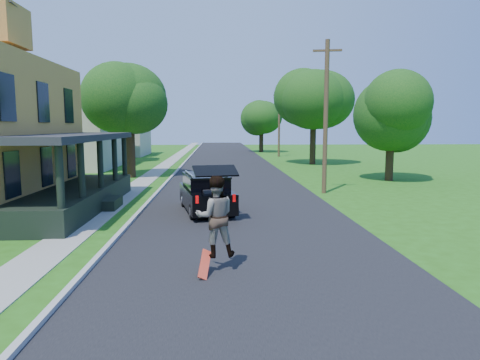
{
  "coord_description": "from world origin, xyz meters",
  "views": [
    {
      "loc": [
        -0.94,
        -11.95,
        3.43
      ],
      "look_at": [
        -0.15,
        3.0,
        1.55
      ],
      "focal_mm": 32.0,
      "sensor_mm": 36.0,
      "label": 1
    }
  ],
  "objects": [
    {
      "name": "street",
      "position": [
        0.0,
        20.0,
        0.0
      ],
      "size": [
        8.0,
        120.0,
        0.02
      ],
      "primitive_type": "cube",
      "color": "black",
      "rests_on": "ground"
    },
    {
      "name": "tree_right_near",
      "position": [
        9.97,
        14.66,
        4.64
      ],
      "size": [
        4.98,
        4.85,
        7.3
      ],
      "rotation": [
        0.0,
        0.0,
        0.0
      ],
      "color": "black",
      "rests_on": "ground"
    },
    {
      "name": "utility_pole_near",
      "position": [
        4.57,
        9.7,
        3.99
      ],
      "size": [
        1.43,
        0.37,
        7.73
      ],
      "rotation": [
        0.0,
        0.0,
        -0.19
      ],
      "color": "#4A3622",
      "rests_on": "ground"
    },
    {
      "name": "sidewalk",
      "position": [
        -5.6,
        20.0,
        0.0
      ],
      "size": [
        1.3,
        120.0,
        0.03
      ],
      "primitive_type": "cube",
      "color": "gray",
      "rests_on": "ground"
    },
    {
      "name": "skateboarder",
      "position": [
        -1.0,
        -2.0,
        1.32
      ],
      "size": [
        1.02,
        0.84,
        1.93
      ],
      "rotation": [
        0.0,
        0.0,
        3.27
      ],
      "color": "black",
      "rests_on": "ground"
    },
    {
      "name": "black_suv",
      "position": [
        -1.4,
        5.08,
        0.78
      ],
      "size": [
        2.44,
        4.61,
        2.04
      ],
      "rotation": [
        0.0,
        0.0,
        0.2
      ],
      "color": "black",
      "rests_on": "ground"
    },
    {
      "name": "tree_left_far",
      "position": [
        -10.93,
        30.93,
        4.87
      ],
      "size": [
        6.26,
        5.94,
        7.49
      ],
      "rotation": [
        0.0,
        0.0,
        0.34
      ],
      "color": "black",
      "rests_on": "ground"
    },
    {
      "name": "neighbor_house_far",
      "position": [
        -13.5,
        40.0,
        4.19
      ],
      "size": [
        12.78,
        12.78,
        8.3
      ],
      "color": "#B5ADA0",
      "rests_on": "ground"
    },
    {
      "name": "tree_right_far",
      "position": [
        4.95,
        46.0,
        5.16
      ],
      "size": [
        6.0,
        5.66,
        7.87
      ],
      "rotation": [
        0.0,
        0.0,
        0.2
      ],
      "color": "black",
      "rests_on": "ground"
    },
    {
      "name": "skateboard",
      "position": [
        -1.25,
        -2.41,
        0.26
      ],
      "size": [
        0.3,
        0.74,
        0.56
      ],
      "rotation": [
        0.0,
        0.0,
        0.18
      ],
      "color": "red",
      "rests_on": "ground"
    },
    {
      "name": "tree_right_mid",
      "position": [
        7.7,
        26.65,
        6.11
      ],
      "size": [
        6.13,
        5.99,
        9.31
      ],
      "rotation": [
        0.0,
        0.0,
        0.05
      ],
      "color": "black",
      "rests_on": "ground"
    },
    {
      "name": "tree_left_mid",
      "position": [
        -6.85,
        17.32,
        5.43
      ],
      "size": [
        5.9,
        5.95,
        8.26
      ],
      "rotation": [
        0.0,
        0.0,
        -0.15
      ],
      "color": "black",
      "rests_on": "ground"
    },
    {
      "name": "front_walk",
      "position": [
        -9.5,
        6.0,
        0.0
      ],
      "size": [
        6.5,
        1.2,
        0.03
      ],
      "primitive_type": "cube",
      "color": "gray",
      "rests_on": "ground"
    },
    {
      "name": "utility_pole_far",
      "position": [
        6.1,
        36.83,
        3.88
      ],
      "size": [
        1.45,
        0.58,
        7.51
      ],
      "rotation": [
        0.0,
        0.0,
        0.32
      ],
      "color": "#4A3622",
      "rests_on": "ground"
    },
    {
      "name": "ground",
      "position": [
        0.0,
        0.0,
        0.0
      ],
      "size": [
        140.0,
        140.0,
        0.0
      ],
      "primitive_type": "plane",
      "color": "#255611",
      "rests_on": "ground"
    },
    {
      "name": "neighbor_house_mid",
      "position": [
        -13.5,
        24.0,
        4.19
      ],
      "size": [
        12.78,
        12.78,
        8.3
      ],
      "color": "#B5ADA0",
      "rests_on": "ground"
    },
    {
      "name": "curb",
      "position": [
        -4.05,
        20.0,
        0.0
      ],
      "size": [
        0.15,
        120.0,
        0.12
      ],
      "primitive_type": "cube",
      "color": "#A2A29D",
      "rests_on": "ground"
    }
  ]
}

